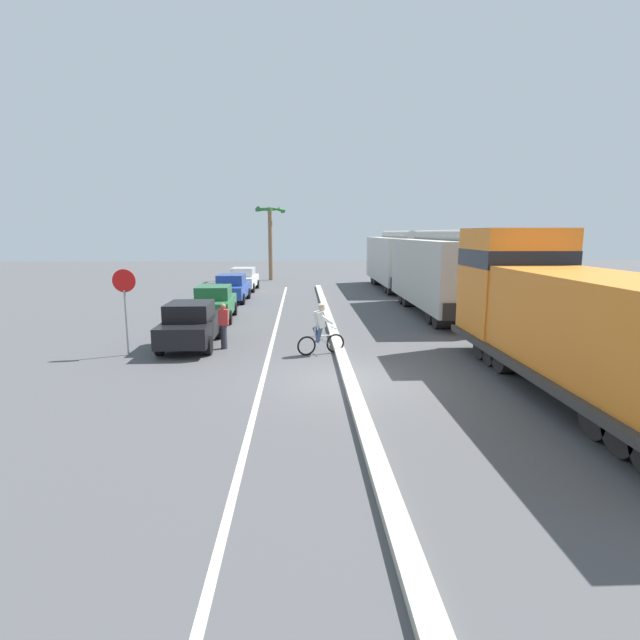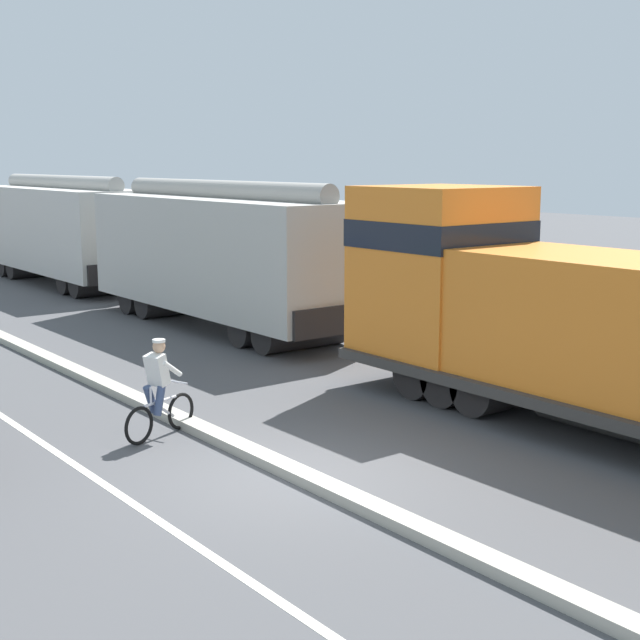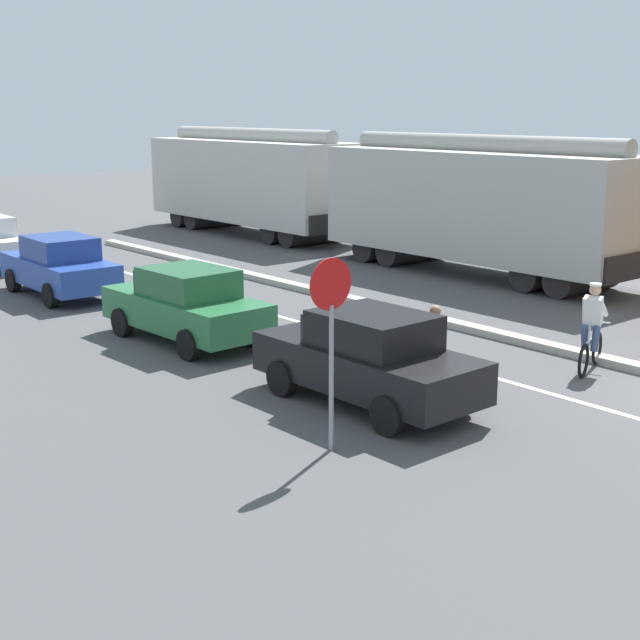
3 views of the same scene
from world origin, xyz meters
The scene contains 10 objects.
median_curb centered at (0.00, 6.00, 0.08)m, with size 0.36×36.00×0.16m, color #B2AD9E.
lane_stripe centered at (-2.40, 6.00, 0.00)m, with size 0.14×36.00×0.01m, color silver.
hopper_car_lead centered at (5.62, 11.14, 2.08)m, with size 2.90×10.60×4.18m.
hopper_car_middle centered at (5.62, 22.74, 2.08)m, with size 2.90×10.60×4.18m.
parked_car_black centered at (-5.26, 4.31, 0.82)m, with size 1.89×4.23×1.62m.
parked_car_green centered at (-5.37, 9.92, 0.82)m, with size 1.95×4.26×1.62m.
parked_car_blue centered at (-5.40, 16.25, 0.82)m, with size 1.91×4.24×1.62m.
cyclist centered at (-0.66, 2.99, 0.82)m, with size 1.63×0.70×1.71m.
stop_sign centered at (-7.11, 3.14, 2.02)m, with size 0.76×0.08×2.88m.
pedestrian_by_cars centered at (-4.04, 3.94, 0.85)m, with size 0.34×0.22×1.62m.
Camera 3 is at (-15.23, -6.24, 4.94)m, focal length 50.00 mm.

